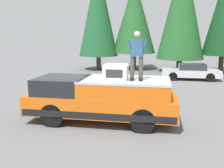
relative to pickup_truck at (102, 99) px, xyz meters
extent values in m
plane|color=slate|center=(0.41, -0.74, -0.87)|extent=(90.00, 90.00, 0.00)
cube|color=orange|center=(0.00, 0.01, -0.17)|extent=(2.00, 5.50, 0.70)
cube|color=black|center=(0.00, 0.01, -0.37)|extent=(2.01, 5.39, 0.24)
cube|color=black|center=(0.00, 1.52, 0.48)|extent=(1.84, 1.87, 0.60)
cube|color=orange|center=(0.00, -0.87, 0.44)|extent=(1.92, 3.19, 0.52)
cube|color=#B7BABF|center=(0.00, -0.87, 0.74)|extent=(1.94, 3.19, 0.08)
cube|color=#232326|center=(0.00, 2.70, -0.44)|extent=(1.96, 0.16, 0.20)
cube|color=#B2B5BA|center=(0.00, -2.68, -0.44)|extent=(1.96, 0.16, 0.20)
cylinder|color=black|center=(-0.85, 1.60, -0.45)|extent=(0.30, 0.84, 0.84)
cylinder|color=black|center=(0.85, 1.60, -0.45)|extent=(0.30, 0.84, 0.84)
cylinder|color=black|center=(-0.85, -1.59, -0.45)|extent=(0.30, 0.84, 0.84)
cylinder|color=black|center=(0.85, -1.59, -0.45)|extent=(0.30, 0.84, 0.84)
cube|color=white|center=(-0.19, -0.55, 1.04)|extent=(0.64, 0.84, 0.52)
cube|color=#2D2D30|center=(-0.51, -0.55, 1.04)|extent=(0.01, 0.59, 0.29)
cube|color=#99999E|center=(-0.19, -0.55, 1.32)|extent=(0.58, 0.76, 0.04)
cylinder|color=#423D38|center=(-0.21, -1.44, 1.20)|extent=(0.15, 0.15, 0.84)
cube|color=black|center=(-0.25, -1.44, 0.82)|extent=(0.26, 0.11, 0.08)
cylinder|color=#423D38|center=(-0.21, -1.14, 1.20)|extent=(0.15, 0.15, 0.84)
cube|color=black|center=(-0.25, -1.14, 0.82)|extent=(0.26, 0.11, 0.08)
cube|color=#335B7A|center=(-0.21, -1.29, 1.91)|extent=(0.24, 0.40, 0.58)
sphere|color=beige|center=(-0.21, -1.29, 2.36)|extent=(0.22, 0.22, 0.22)
cylinder|color=#335B7A|center=(-0.24, -1.54, 1.91)|extent=(0.09, 0.23, 0.58)
cylinder|color=#335B7A|center=(-0.24, -1.05, 1.91)|extent=(0.09, 0.23, 0.58)
cube|color=silver|center=(10.17, -4.37, -0.38)|extent=(1.64, 4.10, 0.50)
cube|color=#282D38|center=(10.17, -4.47, 0.08)|extent=(1.31, 1.89, 0.42)
cylinder|color=black|center=(9.45, -3.09, -0.56)|extent=(0.20, 0.62, 0.62)
cylinder|color=black|center=(10.89, -3.09, -0.56)|extent=(0.20, 0.62, 0.62)
cylinder|color=black|center=(9.45, -5.64, -0.56)|extent=(0.20, 0.62, 0.62)
cylinder|color=black|center=(10.89, -5.64, -0.56)|extent=(0.20, 0.62, 0.62)
cylinder|color=#4C3826|center=(14.38, -7.40, -0.11)|extent=(0.41, 0.41, 1.52)
cylinder|color=#4C3826|center=(14.32, -3.86, -0.30)|extent=(0.49, 0.49, 1.14)
cone|color=#235B28|center=(14.32, -3.86, 4.78)|extent=(4.09, 4.09, 9.02)
cylinder|color=#4C3826|center=(15.35, 0.32, -0.09)|extent=(0.48, 0.48, 1.56)
cone|color=#235B28|center=(15.35, 0.32, 4.09)|extent=(4.04, 4.04, 6.80)
cylinder|color=#4C3826|center=(14.47, 3.57, -0.22)|extent=(0.43, 0.43, 1.31)
cone|color=#1E562D|center=(14.47, 3.57, 4.59)|extent=(3.61, 3.61, 8.32)
camera|label=1|loc=(-8.96, -2.03, 2.33)|focal=40.65mm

